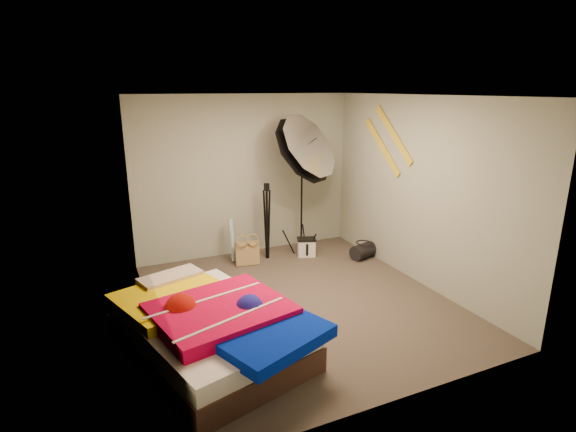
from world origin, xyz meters
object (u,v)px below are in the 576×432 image
duffel_bag (363,251)px  bed (210,327)px  camera_case (306,248)px  camera_tripod (267,216)px  tote_bag (247,253)px  wrapping_roll (232,240)px  photo_umbrella (302,151)px

duffel_bag → bed: bearing=-167.9°
camera_case → bed: bearing=-115.8°
camera_case → camera_tripod: 0.83m
tote_bag → camera_case: (0.98, -0.05, -0.04)m
camera_tripod → duffel_bag: bearing=-24.7°
wrapping_roll → duffel_bag: (1.89, -0.77, -0.21)m
bed → camera_tripod: (1.50, 2.20, 0.40)m
camera_tripod → wrapping_roll: bearing=165.2°
duffel_bag → bed: (-2.86, -1.58, 0.17)m
camera_case → bed: (-2.10, -2.04, 0.15)m
tote_bag → bed: 2.37m
camera_case → duffel_bag: camera_case is taller
bed → duffel_bag: bearing=28.9°
wrapping_roll → camera_tripod: 0.65m
tote_bag → camera_case: 0.98m
tote_bag → camera_tripod: camera_tripod is taller
camera_case → tote_bag: bearing=-162.7°
tote_bag → photo_umbrella: (0.88, -0.06, 1.50)m
bed → wrapping_roll: bearing=67.6°
wrapping_roll → bed: (-0.97, -2.34, -0.04)m
wrapping_roll → photo_umbrella: photo_umbrella is taller
tote_bag → duffel_bag: tote_bag is taller
duffel_bag → camera_tripod: bearing=138.6°
camera_case → bed: size_ratio=0.12×
tote_bag → wrapping_roll: 0.33m
camera_case → camera_tripod: size_ratio=0.22×
duffel_bag → wrapping_roll: bearing=141.2°
photo_umbrella → camera_case: bearing=6.9°
camera_case → photo_umbrella: photo_umbrella is taller
tote_bag → bed: size_ratio=0.15×
tote_bag → wrapping_roll: size_ratio=0.55×
wrapping_roll → tote_bag: bearing=-59.5°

